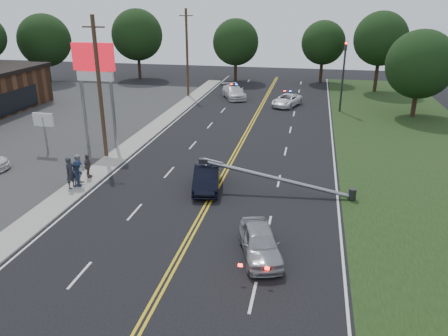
% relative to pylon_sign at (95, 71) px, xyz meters
% --- Properties ---
extents(ground, '(120.00, 120.00, 0.00)m').
position_rel_pylon_sign_xyz_m(ground, '(10.50, -14.00, -6.00)').
color(ground, black).
rests_on(ground, ground).
extents(sidewalk, '(1.80, 70.00, 0.12)m').
position_rel_pylon_sign_xyz_m(sidewalk, '(2.10, -4.00, -5.94)').
color(sidewalk, '#9B958C').
rests_on(sidewalk, ground).
extents(grass_verge, '(12.00, 80.00, 0.01)m').
position_rel_pylon_sign_xyz_m(grass_verge, '(24.00, -4.00, -5.99)').
color(grass_verge, black).
rests_on(grass_verge, ground).
extents(centerline_yellow, '(0.36, 80.00, 0.00)m').
position_rel_pylon_sign_xyz_m(centerline_yellow, '(10.50, -4.00, -5.99)').
color(centerline_yellow, gold).
rests_on(centerline_yellow, ground).
extents(pylon_sign, '(3.20, 0.35, 8.00)m').
position_rel_pylon_sign_xyz_m(pylon_sign, '(0.00, 0.00, 0.00)').
color(pylon_sign, gray).
rests_on(pylon_sign, ground).
extents(small_sign, '(1.60, 0.14, 3.10)m').
position_rel_pylon_sign_xyz_m(small_sign, '(-3.50, -2.00, -3.66)').
color(small_sign, gray).
rests_on(small_sign, ground).
extents(traffic_signal, '(0.28, 0.41, 7.05)m').
position_rel_pylon_sign_xyz_m(traffic_signal, '(18.80, 16.00, -1.79)').
color(traffic_signal, '#2D2D30').
rests_on(traffic_signal, ground).
extents(fallen_streetlight, '(9.36, 0.44, 1.91)m').
position_rel_pylon_sign_xyz_m(fallen_streetlight, '(14.69, -6.00, -5.08)').
color(fallen_streetlight, '#2D2D30').
rests_on(fallen_streetlight, ground).
extents(utility_pole_mid, '(1.60, 0.28, 10.00)m').
position_rel_pylon_sign_xyz_m(utility_pole_mid, '(1.30, -2.00, -0.91)').
color(utility_pole_mid, '#382619').
rests_on(utility_pole_mid, ground).
extents(utility_pole_far, '(1.60, 0.28, 10.00)m').
position_rel_pylon_sign_xyz_m(utility_pole_far, '(1.30, 20.00, -0.91)').
color(utility_pole_far, '#382619').
rests_on(utility_pole_far, ground).
extents(tree_4, '(7.05, 7.05, 9.21)m').
position_rel_pylon_sign_xyz_m(tree_4, '(-20.48, 25.50, -0.32)').
color(tree_4, black).
rests_on(tree_4, ground).
extents(tree_5, '(7.18, 7.18, 9.79)m').
position_rel_pylon_sign_xyz_m(tree_5, '(-9.16, 30.79, 0.20)').
color(tree_5, black).
rests_on(tree_5, ground).
extents(tree_6, '(6.34, 6.34, 8.56)m').
position_rel_pylon_sign_xyz_m(tree_6, '(4.97, 31.51, -0.62)').
color(tree_6, black).
rests_on(tree_6, ground).
extents(tree_7, '(5.90, 5.90, 8.37)m').
position_rel_pylon_sign_xyz_m(tree_7, '(16.84, 32.79, -0.59)').
color(tree_7, black).
rests_on(tree_7, ground).
extents(tree_8, '(6.50, 6.50, 9.71)m').
position_rel_pylon_sign_xyz_m(tree_8, '(23.56, 27.69, 0.45)').
color(tree_8, black).
rests_on(tree_8, ground).
extents(tree_9, '(6.52, 6.52, 8.38)m').
position_rel_pylon_sign_xyz_m(tree_9, '(25.82, 15.26, -0.88)').
color(tree_9, black).
rests_on(tree_9, ground).
extents(crashed_sedan, '(2.27, 4.54, 1.43)m').
position_rel_pylon_sign_xyz_m(crashed_sedan, '(9.92, -6.02, -5.28)').
color(crashed_sedan, black).
rests_on(crashed_sedan, ground).
extents(waiting_sedan, '(2.73, 4.33, 1.37)m').
position_rel_pylon_sign_xyz_m(waiting_sedan, '(14.08, -12.96, -5.31)').
color(waiting_sedan, '#9DA0A5').
rests_on(waiting_sedan, ground).
extents(emergency_a, '(3.49, 5.00, 1.27)m').
position_rel_pylon_sign_xyz_m(emergency_a, '(13.22, 17.42, -5.36)').
color(emergency_a, white).
rests_on(emergency_a, ground).
extents(emergency_b, '(3.99, 5.53, 1.49)m').
position_rel_pylon_sign_xyz_m(emergency_b, '(6.80, 20.19, -5.25)').
color(emergency_b, silver).
rests_on(emergency_b, ground).
extents(bystander_a, '(0.61, 0.80, 1.97)m').
position_rel_pylon_sign_xyz_m(bystander_a, '(1.88, -7.89, -4.89)').
color(bystander_a, '#27282F').
rests_on(bystander_a, sidewalk).
extents(bystander_b, '(0.86, 1.04, 1.94)m').
position_rel_pylon_sign_xyz_m(bystander_b, '(2.08, -7.18, -4.91)').
color(bystander_b, '#A7A6AB').
rests_on(bystander_b, sidewalk).
extents(bystander_c, '(0.87, 1.20, 1.67)m').
position_rel_pylon_sign_xyz_m(bystander_c, '(2.20, -7.57, -5.04)').
color(bystander_c, '#172139').
rests_on(bystander_c, sidewalk).
extents(bystander_d, '(0.51, 0.97, 1.58)m').
position_rel_pylon_sign_xyz_m(bystander_d, '(2.07, -6.15, -5.09)').
color(bystander_d, '#60504D').
rests_on(bystander_d, sidewalk).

